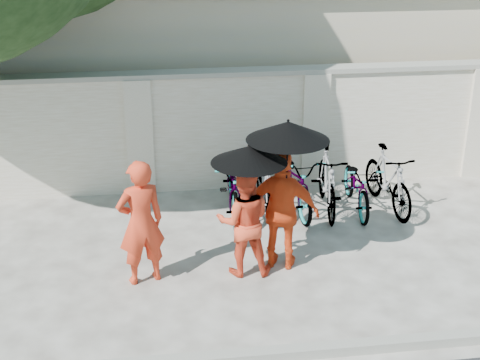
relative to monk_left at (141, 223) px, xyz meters
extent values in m
plane|color=beige|center=(0.99, -0.16, -0.86)|extent=(80.00, 80.00, 0.00)
cube|color=gray|center=(0.99, -1.86, -0.80)|extent=(40.00, 0.16, 0.12)
cube|color=silver|center=(1.99, 3.04, 0.14)|extent=(20.00, 0.30, 2.00)
cube|color=#B3A896|center=(2.99, 6.84, 0.74)|extent=(14.00, 6.00, 3.20)
imported|color=red|center=(0.00, 0.00, 0.00)|extent=(0.72, 0.58, 1.71)
imported|color=#E24525|center=(1.35, 0.04, -0.09)|extent=(0.79, 0.64, 1.53)
cylinder|color=black|center=(1.40, -0.04, 0.45)|extent=(0.02, 0.02, 0.87)
cone|color=black|center=(1.40, -0.04, 0.89)|extent=(0.98, 0.98, 0.22)
imported|color=#E54618|center=(1.89, 0.13, -0.02)|extent=(1.06, 0.74, 1.68)
cylinder|color=black|center=(1.91, 0.05, 0.62)|extent=(0.02, 0.02, 1.05)
cone|color=black|center=(1.91, 0.05, 1.14)|extent=(1.07, 1.07, 0.25)
imported|color=gray|center=(1.45, 1.88, -0.38)|extent=(0.75, 1.86, 0.96)
imported|color=gray|center=(1.95, 1.95, -0.35)|extent=(0.52, 1.70, 1.01)
imported|color=gray|center=(2.45, 1.93, -0.37)|extent=(0.79, 1.91, 0.98)
imported|color=gray|center=(2.95, 1.79, -0.34)|extent=(0.68, 1.77, 1.04)
imported|color=gray|center=(3.44, 1.76, -0.43)|extent=(0.67, 1.66, 0.85)
imported|color=gray|center=(3.94, 1.74, -0.35)|extent=(0.66, 1.74, 1.02)
camera|label=1|loc=(0.23, -7.80, 3.84)|focal=50.00mm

